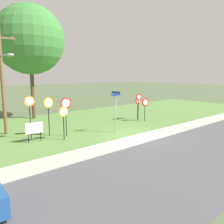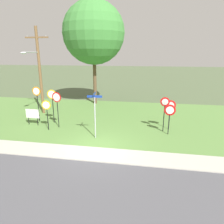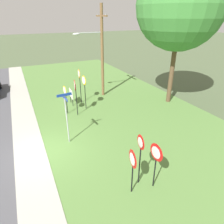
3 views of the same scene
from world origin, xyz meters
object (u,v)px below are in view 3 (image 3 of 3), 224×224
Objects in this scene: stop_sign_far_center at (84,85)px; yield_sign_near_left at (140,149)px; yield_sign_near_right at (156,156)px; utility_pole at (100,49)px; stop_sign_near_right at (65,94)px; notice_board at (71,94)px; stop_sign_near_left at (75,90)px; yield_sign_far_left at (132,162)px; street_name_post at (66,114)px; stop_sign_far_left at (79,79)px; oak_tree_left at (181,5)px.

stop_sign_far_center reaches higher than yield_sign_near_left.
yield_sign_near_right is at bearing -6.42° from stop_sign_far_center.
stop_sign_near_right is at bearing -57.21° from utility_pole.
notice_board is at bearing -157.44° from stop_sign_far_center.
yield_sign_near_right is (8.12, 0.94, -0.34)m from stop_sign_near_left.
stop_sign_near_right is 8.53m from yield_sign_far_left.
yield_sign_far_left is at bearing -53.60° from yield_sign_near_left.
yield_sign_near_left is 0.33× the size of utility_pole.
yield_sign_near_right is 1.03× the size of yield_sign_far_left.
street_name_post is at bearing -37.07° from stop_sign_far_center.
notice_board is at bearing -172.86° from yield_sign_far_left.
stop_sign_far_center is at bearing 144.54° from street_name_post.
stop_sign_far_left is at bearing -68.29° from utility_pole.
notice_board is (0.80, -3.00, -3.29)m from utility_pole.
street_name_post is (5.31, -2.41, -0.28)m from stop_sign_far_left.
stop_sign_near_right is at bearing -23.59° from notice_board.
utility_pole reaches higher than yield_sign_near_left.
stop_sign_near_left is 1.27× the size of yield_sign_far_left.
oak_tree_left is at bearing 75.07° from stop_sign_near_right.
yield_sign_far_left is 1.69× the size of notice_board.
stop_sign_near_left is 2.45m from notice_board.
stop_sign_far_left is 2.29× the size of notice_board.
stop_sign_far_center is at bearing 141.65° from stop_sign_near_left.
notice_board is 10.48m from oak_tree_left.
utility_pole is (-11.10, 2.24, 2.51)m from yield_sign_near_right.
stop_sign_near_left is 9.54m from oak_tree_left.
yield_sign_far_left is at bearing 10.00° from stop_sign_near_left.
stop_sign_near_left is at bearing -46.91° from utility_pole.
stop_sign_near_left is at bearing -21.39° from stop_sign_far_left.
stop_sign_near_left is 4.87m from utility_pole.
stop_sign_near_right is 1.75× the size of notice_board.
stop_sign_far_left reaches higher than yield_sign_near_left.
stop_sign_far_left is at bearing 172.23° from stop_sign_far_center.
street_name_post is (4.03, -2.38, -0.15)m from stop_sign_far_center.
yield_sign_near_right is at bearing 6.67° from notice_board.
oak_tree_left reaches higher than notice_board.
stop_sign_far_left is 10.14m from yield_sign_far_left.
stop_sign_far_center is 1.23× the size of yield_sign_near_right.
notice_board is (-2.17, 0.18, -1.12)m from stop_sign_near_left.
stop_sign_near_left is 3.53m from street_name_post.
stop_sign_near_right is 1.04× the size of yield_sign_far_left.
stop_sign_near_left is at bearing 150.86° from street_name_post.
yield_sign_near_left is 9.91m from notice_board.
oak_tree_left is (-7.13, 7.91, 5.77)m from yield_sign_far_left.
utility_pole is at bearing 143.59° from stop_sign_near_left.
stop_sign_far_left reaches higher than stop_sign_near_right.
oak_tree_left is (1.38, 8.46, 5.76)m from stop_sign_near_right.
stop_sign_near_left reaches higher than yield_sign_near_left.
stop_sign_near_left is 7.70m from yield_sign_near_left.
oak_tree_left is (2.95, 6.87, 5.25)m from stop_sign_far_left.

